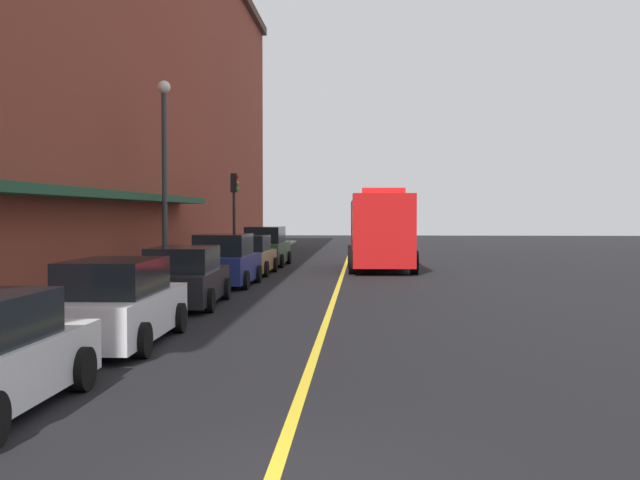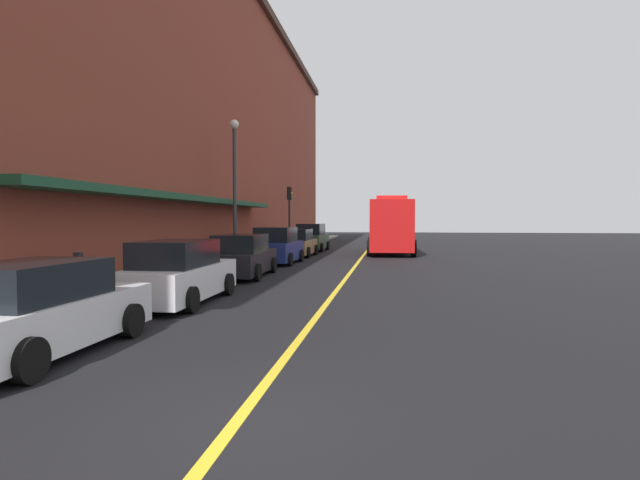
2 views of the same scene
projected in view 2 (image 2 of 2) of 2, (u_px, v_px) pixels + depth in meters
ground_plane at (362, 257)px, 30.28m from camera, size 112.00×112.00×0.00m
sidewalk_left at (261, 254)px, 31.13m from camera, size 2.40×70.00×0.15m
lane_center_stripe at (362, 257)px, 30.28m from camera, size 0.16×70.00×0.01m
brick_building_left at (127, 110)px, 30.88m from camera, size 14.80×64.00×17.65m
parked_car_0 at (37, 311)px, 8.31m from camera, size 1.97×4.43×1.55m
parked_car_1 at (179, 274)px, 13.55m from camera, size 2.03×4.72×1.67m
parked_car_2 at (242, 257)px, 19.75m from camera, size 2.18×4.88×1.64m
parked_car_3 at (277, 247)px, 25.49m from camera, size 2.22×4.21×1.83m
parked_car_4 at (296, 244)px, 30.52m from camera, size 2.18×4.20×1.63m
parked_car_5 at (311, 238)px, 35.73m from camera, size 2.19×4.38×1.90m
fire_truck at (390, 227)px, 32.84m from camera, size 3.07×7.85×3.61m
parking_meter_0 at (221, 247)px, 21.25m from camera, size 0.14×0.18×1.33m
parking_meter_1 at (291, 235)px, 36.32m from camera, size 0.14×0.18×1.33m
parking_meter_2 at (78, 271)px, 11.58m from camera, size 0.14×0.18×1.33m
parking_meter_3 at (245, 243)px, 24.73m from camera, size 0.14×0.18×1.33m
street_lamp_left at (235, 175)px, 25.04m from camera, size 0.44×0.44×6.94m
traffic_light_near at (290, 206)px, 35.25m from camera, size 0.38×0.36×4.30m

